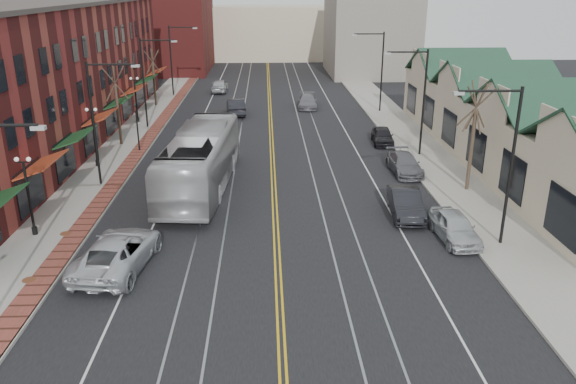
{
  "coord_description": "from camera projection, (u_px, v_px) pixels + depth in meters",
  "views": [
    {
      "loc": [
        -0.48,
        -19.67,
        12.6
      ],
      "look_at": [
        0.69,
        8.9,
        2.0
      ],
      "focal_mm": 35.0,
      "sensor_mm": 36.0,
      "label": 1
    }
  ],
  "objects": [
    {
      "name": "parked_car_c",
      "position": [
        404.0,
        164.0,
        39.64
      ],
      "size": [
        2.03,
        4.74,
        1.36
      ],
      "primitive_type": "imported",
      "rotation": [
        0.0,
        0.0,
        0.03
      ],
      "color": "slate",
      "rests_on": "ground"
    },
    {
      "name": "building_left",
      "position": [
        37.0,
        78.0,
        45.48
      ],
      "size": [
        10.0,
        50.0,
        11.0
      ],
      "primitive_type": "cube",
      "color": "maroon",
      "rests_on": "ground"
    },
    {
      "name": "parked_car_d",
      "position": [
        382.0,
        136.0,
        46.98
      ],
      "size": [
        1.97,
        4.2,
        1.39
      ],
      "primitive_type": "imported",
      "rotation": [
        0.0,
        0.0,
        -0.08
      ],
      "color": "black",
      "rests_on": "ground"
    },
    {
      "name": "parked_car_b",
      "position": [
        405.0,
        203.0,
        32.28
      ],
      "size": [
        1.97,
        4.8,
        1.55
      ],
      "primitive_type": "imported",
      "rotation": [
        0.0,
        0.0,
        -0.07
      ],
      "color": "black",
      "rests_on": "ground"
    },
    {
      "name": "streetlight_r_1",
      "position": [
        419.0,
        92.0,
        42.11
      ],
      "size": [
        3.33,
        0.25,
        8.0
      ],
      "color": "black",
      "rests_on": "sidewalk_right"
    },
    {
      "name": "sidewalk_left",
      "position": [
        109.0,
        166.0,
        41.08
      ],
      "size": [
        4.0,
        120.0,
        0.15
      ],
      "primitive_type": "cube",
      "color": "gray",
      "rests_on": "ground"
    },
    {
      "name": "distant_car_left",
      "position": [
        236.0,
        107.0,
        57.58
      ],
      "size": [
        2.26,
        5.1,
        1.63
      ],
      "primitive_type": "imported",
      "rotation": [
        0.0,
        0.0,
        3.25
      ],
      "color": "black",
      "rests_on": "ground"
    },
    {
      "name": "distant_car_right",
      "position": [
        307.0,
        101.0,
        60.71
      ],
      "size": [
        2.27,
        4.98,
        1.41
      ],
      "primitive_type": "imported",
      "rotation": [
        0.0,
        0.0,
        -0.06
      ],
      "color": "slate",
      "rests_on": "ground"
    },
    {
      "name": "building_right",
      "position": [
        516.0,
        133.0,
        41.45
      ],
      "size": [
        8.0,
        36.0,
        4.6
      ],
      "primitive_type": "cube",
      "color": "beige",
      "rests_on": "ground"
    },
    {
      "name": "lamppost_l_1",
      "position": [
        29.0,
        198.0,
        29.07
      ],
      "size": [
        0.84,
        0.28,
        4.27
      ],
      "color": "black",
      "rests_on": "sidewalk_left"
    },
    {
      "name": "tree_left_far",
      "position": [
        154.0,
        76.0,
        60.56
      ],
      "size": [
        1.66,
        1.28,
        6.02
      ],
      "color": "#382B21",
      "rests_on": "sidewalk_left"
    },
    {
      "name": "sidewalk_right",
      "position": [
        433.0,
        162.0,
        41.99
      ],
      "size": [
        4.0,
        120.0,
        0.15
      ],
      "primitive_type": "cube",
      "color": "gray",
      "rests_on": "ground"
    },
    {
      "name": "lamppost_l_3",
      "position": [
        136.0,
        101.0,
        53.43
      ],
      "size": [
        0.84,
        0.28,
        4.27
      ],
      "color": "black",
      "rests_on": "sidewalk_left"
    },
    {
      "name": "backdrop_mid",
      "position": [
        267.0,
        32.0,
        100.89
      ],
      "size": [
        22.0,
        14.0,
        9.0
      ],
      "primitive_type": "cube",
      "color": "beige",
      "rests_on": "ground"
    },
    {
      "name": "transit_bus",
      "position": [
        201.0,
        160.0,
        36.21
      ],
      "size": [
        4.34,
        14.21,
        3.9
      ],
      "primitive_type": "imported",
      "rotation": [
        0.0,
        0.0,
        3.06
      ],
      "color": "#BBBBBE",
      "rests_on": "ground"
    },
    {
      "name": "manhole_far",
      "position": [
        66.0,
        233.0,
        29.84
      ],
      "size": [
        0.6,
        0.6,
        0.02
      ],
      "primitive_type": "cylinder",
      "color": "#592D19",
      "rests_on": "sidewalk_left"
    },
    {
      "name": "parked_car_a",
      "position": [
        455.0,
        227.0,
        29.23
      ],
      "size": [
        1.97,
        4.41,
        1.47
      ],
      "primitive_type": "imported",
      "rotation": [
        0.0,
        0.0,
        0.06
      ],
      "color": "silver",
      "rests_on": "ground"
    },
    {
      "name": "streetlight_l_1",
      "position": [
        99.0,
        111.0,
        35.65
      ],
      "size": [
        3.33,
        0.25,
        8.0
      ],
      "color": "black",
      "rests_on": "sidewalk_left"
    },
    {
      "name": "streetlight_r_2",
      "position": [
        378.0,
        64.0,
        57.1
      ],
      "size": [
        3.33,
        0.25,
        8.0
      ],
      "color": "black",
      "rests_on": "sidewalk_right"
    },
    {
      "name": "streetlight_l_3",
      "position": [
        174.0,
        53.0,
        65.63
      ],
      "size": [
        3.33,
        0.25,
        8.0
      ],
      "color": "black",
      "rests_on": "sidewalk_left"
    },
    {
      "name": "backdrop_right",
      "position": [
        370.0,
        36.0,
        82.38
      ],
      "size": [
        12.0,
        16.0,
        11.0
      ],
      "primitive_type": "cube",
      "color": "slate",
      "rests_on": "ground"
    },
    {
      "name": "manhole_mid",
      "position": [
        29.0,
        280.0,
        25.16
      ],
      "size": [
        0.6,
        0.6,
        0.02
      ],
      "primitive_type": "cylinder",
      "color": "#592D19",
      "rests_on": "sidewalk_left"
    },
    {
      "name": "ground",
      "position": [
        280.0,
        314.0,
        22.83
      ],
      "size": [
        160.0,
        160.0,
        0.0
      ],
      "primitive_type": "plane",
      "color": "black",
      "rests_on": "ground"
    },
    {
      "name": "distant_car_far",
      "position": [
        220.0,
        86.0,
        69.53
      ],
      "size": [
        1.99,
        4.72,
        1.59
      ],
      "primitive_type": "imported",
      "rotation": [
        0.0,
        0.0,
        3.12
      ],
      "color": "#AAADB1",
      "rests_on": "ground"
    },
    {
      "name": "traffic_signal",
      "position": [
        137.0,
        123.0,
        44.09
      ],
      "size": [
        0.18,
        0.15,
        3.8
      ],
      "color": "black",
      "rests_on": "sidewalk_left"
    },
    {
      "name": "lamppost_l_2",
      "position": [
        95.0,
        138.0,
        40.31
      ],
      "size": [
        0.84,
        0.28,
        4.27
      ],
      "color": "black",
      "rests_on": "sidewalk_left"
    },
    {
      "name": "parked_suv",
      "position": [
        118.0,
        252.0,
        26.25
      ],
      "size": [
        3.61,
        6.41,
        1.69
      ],
      "primitive_type": "imported",
      "rotation": [
        0.0,
        0.0,
        3.0
      ],
      "color": "silver",
      "rests_on": "ground"
    },
    {
      "name": "streetlight_r_0",
      "position": [
        504.0,
        151.0,
        27.12
      ],
      "size": [
        3.33,
        0.25,
        8.0
      ],
      "color": "black",
      "rests_on": "sidewalk_right"
    },
    {
      "name": "streetlight_l_2",
      "position": [
        148.0,
        74.0,
        50.64
      ],
      "size": [
        3.33,
        0.25,
        8.0
      ],
      "color": "black",
      "rests_on": "sidewalk_left"
    },
    {
      "name": "tree_right_mid",
      "position": [
        473.0,
        135.0,
        35.11
      ],
      "size": [
        1.9,
        1.46,
        6.93
      ],
      "color": "#382B21",
      "rests_on": "sidewalk_right"
    },
    {
      "name": "tree_left_near",
      "position": [
        117.0,
        104.0,
        45.49
      ],
      "size": [
        1.78,
        1.37,
        6.48
      ],
      "color": "#382B21",
      "rests_on": "sidewalk_left"
    },
    {
      "name": "backdrop_left",
      "position": [
        162.0,
        23.0,
        85.36
      ],
      "size": [
        14.0,
        18.0,
        14.0
      ],
      "primitive_type": "cube",
      "color": "maroon",
      "rests_on": "ground"
    }
  ]
}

